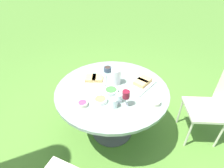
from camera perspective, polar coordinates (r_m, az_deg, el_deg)
ground_plane at (r=2.52m, az=0.00°, el=-14.88°), size 40.00×40.00×0.00m
dining_table at (r=2.08m, az=0.00°, el=-3.84°), size 1.30×1.30×0.74m
chair_near_right at (r=2.42m, az=30.00°, el=-6.02°), size 0.60×0.60×0.89m
water_pitcher at (r=2.04m, az=1.31°, el=2.49°), size 0.12×0.11×0.18m
wine_glass at (r=1.71m, az=4.60°, el=-3.62°), size 0.07×0.07×0.18m
platter_bread_main at (r=2.13m, az=-6.42°, el=1.54°), size 0.42×0.39×0.06m
platter_charcuterie at (r=2.07m, az=9.62°, el=0.23°), size 0.23×0.38×0.06m
bowl_fries at (r=1.82m, az=-3.79°, el=-5.20°), size 0.14×0.14×0.04m
bowl_salad at (r=1.91m, az=-0.27°, el=-2.33°), size 0.15×0.15×0.06m
bowl_olives at (r=2.30m, az=-1.45°, el=4.91°), size 0.10×0.10×0.06m
bowl_dip_red at (r=1.80m, az=-9.61°, el=-6.30°), size 0.11×0.11×0.04m
bowl_dip_cream at (r=1.84m, az=13.64°, el=-5.60°), size 0.13×0.13×0.04m
cup_water_near at (r=1.80m, az=2.25°, el=-4.61°), size 0.06×0.06×0.10m
cup_water_far at (r=1.74m, az=0.68°, el=-6.14°), size 0.07×0.07×0.10m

